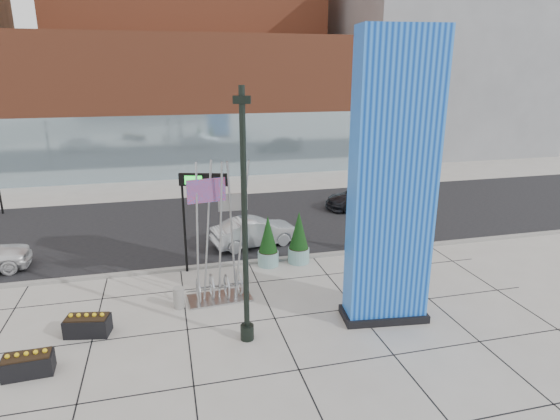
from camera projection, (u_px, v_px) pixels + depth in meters
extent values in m
plane|color=#9E9991|center=(242.00, 308.00, 16.97)|extent=(160.00, 160.00, 0.00)
cube|color=black|center=(212.00, 224.00, 26.26)|extent=(80.00, 12.00, 0.02)
cube|color=gray|center=(227.00, 264.00, 20.67)|extent=(80.00, 0.30, 0.12)
cube|color=brown|center=(200.00, 103.00, 40.71)|extent=(34.00, 10.00, 11.00)
cube|color=#8CA5B2|center=(207.00, 146.00, 37.11)|extent=(34.00, 0.60, 5.00)
cube|color=slate|center=(429.00, 63.00, 50.17)|extent=(20.00, 18.00, 18.00)
cube|color=#0B3CAE|center=(392.00, 184.00, 14.98)|extent=(2.77, 1.36, 9.60)
cube|color=black|center=(383.00, 314.00, 16.32)|extent=(3.01, 1.60, 0.27)
cylinder|color=black|center=(245.00, 222.00, 13.91)|extent=(0.18, 0.18, 7.91)
cylinder|color=black|center=(247.00, 332.00, 14.97)|extent=(0.44, 0.44, 0.49)
cube|color=black|center=(242.00, 100.00, 12.88)|extent=(0.53, 0.33, 0.22)
cube|color=#ADAFB2|center=(220.00, 298.00, 17.68)|extent=(2.41, 1.32, 0.06)
cylinder|color=#ADAFB2|center=(197.00, 236.00, 16.56)|extent=(0.08, 0.08, 5.31)
cylinder|color=#ADAFB2|center=(208.00, 232.00, 17.00)|extent=(0.08, 0.08, 5.31)
cylinder|color=#ADAFB2|center=(220.00, 233.00, 16.85)|extent=(0.08, 0.08, 5.31)
cylinder|color=#ADAFB2|center=(232.00, 229.00, 17.26)|extent=(0.08, 0.08, 5.31)
cylinder|color=#ADAFB2|center=(241.00, 233.00, 16.88)|extent=(0.08, 0.08, 5.31)
torus|color=#ADAFB2|center=(198.00, 290.00, 17.26)|extent=(0.14, 0.97, 0.97)
torus|color=#ADAFB2|center=(212.00, 286.00, 17.58)|extent=(0.14, 0.97, 0.97)
torus|color=#ADAFB2|center=(227.00, 287.00, 17.51)|extent=(0.14, 0.97, 0.97)
torus|color=#ADAFB2|center=(240.00, 283.00, 17.83)|extent=(0.14, 0.97, 0.97)
cube|color=red|center=(206.00, 191.00, 16.39)|extent=(1.37, 0.27, 0.85)
cube|color=#ADAFB2|center=(233.00, 202.00, 16.87)|extent=(1.06, 0.09, 0.64)
cylinder|color=gray|center=(179.00, 298.00, 16.92)|extent=(0.40, 0.40, 0.78)
cylinder|color=black|center=(184.00, 224.00, 19.49)|extent=(0.10, 0.10, 4.25)
cube|color=black|center=(204.00, 178.00, 19.15)|extent=(1.99, 0.75, 0.51)
cube|color=#19D833|center=(194.00, 179.00, 18.95)|extent=(0.68, 0.22, 0.35)
cylinder|color=#81ADAB|center=(377.00, 248.00, 21.85)|extent=(0.96, 0.96, 0.67)
cylinder|color=black|center=(377.00, 241.00, 21.75)|extent=(0.88, 0.88, 0.06)
cone|color=black|center=(378.00, 223.00, 21.51)|extent=(0.86, 0.86, 1.72)
cylinder|color=#81ADAB|center=(299.00, 255.00, 20.97)|extent=(0.95, 0.95, 0.67)
cylinder|color=black|center=(299.00, 248.00, 20.87)|extent=(0.88, 0.88, 0.06)
cone|color=black|center=(299.00, 230.00, 20.62)|extent=(0.86, 0.86, 1.72)
cylinder|color=#81ADAB|center=(268.00, 258.00, 20.64)|extent=(0.91, 0.91, 0.64)
cylinder|color=black|center=(268.00, 252.00, 20.55)|extent=(0.84, 0.84, 0.05)
cone|color=black|center=(268.00, 234.00, 20.32)|extent=(0.82, 0.82, 1.65)
cube|color=black|center=(88.00, 326.00, 15.23)|extent=(1.50, 0.96, 0.60)
cube|color=black|center=(87.00, 317.00, 15.14)|extent=(1.39, 0.84, 0.06)
cube|color=black|center=(28.00, 365.00, 13.23)|extent=(1.37, 0.74, 0.57)
cube|color=black|center=(27.00, 356.00, 13.14)|extent=(1.27, 0.64, 0.06)
imported|color=#B5B8BE|center=(255.00, 232.00, 22.83)|extent=(4.44, 2.23, 1.40)
imported|color=black|center=(363.00, 197.00, 29.18)|extent=(5.08, 2.56, 1.41)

